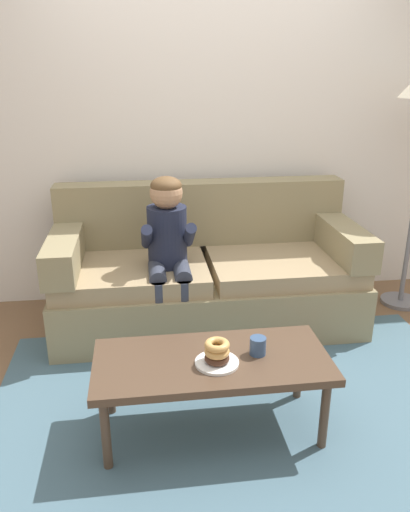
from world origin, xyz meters
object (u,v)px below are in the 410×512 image
person_child (168,244)px  mug (258,346)px  coffee_table (212,366)px  toy_controller (314,374)px  donut (217,358)px  couch (206,276)px

person_child → mug: person_child is taller
coffee_table → mug: bearing=2.2°
person_child → toy_controller: person_child is taller
mug → toy_controller: size_ratio=0.40×
coffee_table → donut: (0.02, -0.05, 0.08)m
mug → person_child: bearing=110.5°
couch → donut: couch is taller
couch → coffee_table: size_ratio=1.84×
couch → donut: 1.27m
coffee_table → toy_controller: 0.84m
mug → toy_controller: (0.44, 0.36, -0.44)m
person_child → mug: 1.07m
couch → coffee_table: (-0.14, -1.20, 0.03)m
couch → mug: (0.09, -1.20, 0.12)m
person_child → donut: (0.16, -1.05, -0.21)m
donut → toy_controller: donut is taller
coffee_table → toy_controller: coffee_table is taller
donut → mug: bearing=16.0°
couch → donut: size_ratio=17.56×
coffee_table → mug: size_ratio=12.72×
couch → toy_controller: size_ratio=9.32×
donut → toy_controller: size_ratio=0.53×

